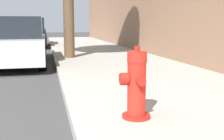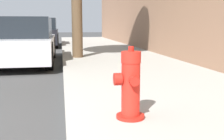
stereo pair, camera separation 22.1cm
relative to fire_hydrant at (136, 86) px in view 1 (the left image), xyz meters
The scene contains 4 objects.
sidewalk_slab 1.04m from the fire_hydrant, ahead, with size 3.27×40.00×0.14m.
fire_hydrant is the anchor object (origin of this frame).
parked_car_near 5.97m from the fire_hydrant, 107.26° to the left, with size 1.70×4.39×1.34m.
parked_car_mid 12.37m from the fire_hydrant, 98.20° to the left, with size 1.80×3.90×1.47m.
Camera 1 is at (1.81, -2.88, 1.14)m, focal length 45.00 mm.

